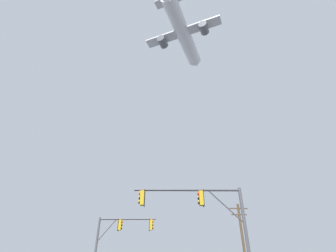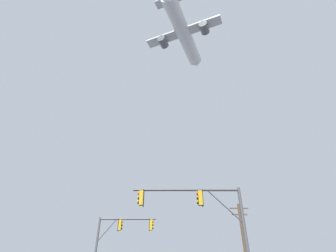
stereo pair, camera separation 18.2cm
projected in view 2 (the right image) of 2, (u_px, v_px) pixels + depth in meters
signal_pole_near at (203, 212)px, 15.11m from camera, size 6.94×0.55×6.23m
signal_pole_far at (118, 235)px, 22.18m from camera, size 5.35×0.63×5.95m
utility_pole at (243, 241)px, 26.95m from camera, size 2.20×0.28×8.50m
airplane at (184, 33)px, 54.54m from camera, size 16.48×21.34×6.07m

